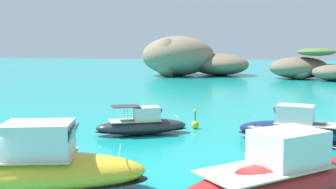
# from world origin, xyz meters

# --- Properties ---
(islet_large) EXTENTS (26.92, 23.88, 8.42)m
(islet_large) POSITION_xyz_m (-7.86, 71.76, 3.67)
(islet_large) COLOR #756651
(islet_large) RESTS_ON ground
(islet_small) EXTENTS (17.55, 15.84, 5.83)m
(islet_small) POSITION_xyz_m (16.39, 67.65, 2.16)
(islet_small) COLOR #756651
(islet_small) RESTS_ON ground
(motorboat_charcoal) EXTENTS (6.41, 4.73, 1.98)m
(motorboat_charcoal) POSITION_xyz_m (2.27, 12.52, 0.63)
(motorboat_charcoal) COLOR #2D2D33
(motorboat_charcoal) RESTS_ON ground
(motorboat_red) EXTENTS (8.44, 8.62, 2.73)m
(motorboat_red) POSITION_xyz_m (11.19, 2.38, 0.91)
(motorboat_red) COLOR red
(motorboat_red) RESTS_ON ground
(motorboat_yellow) EXTENTS (10.11, 5.98, 2.85)m
(motorboat_yellow) POSITION_xyz_m (1.47, 0.90, 0.95)
(motorboat_yellow) COLOR yellow
(motorboat_yellow) RESTS_ON ground
(motorboat_navy) EXTENTS (8.12, 3.59, 2.32)m
(motorboat_navy) POSITION_xyz_m (12.46, 12.80, 0.78)
(motorboat_navy) COLOR navy
(motorboat_navy) RESTS_ON ground
(channel_buoy) EXTENTS (0.56, 0.56, 1.48)m
(channel_buoy) POSITION_xyz_m (5.33, 15.35, 0.34)
(channel_buoy) COLOR yellow
(channel_buoy) RESTS_ON ground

